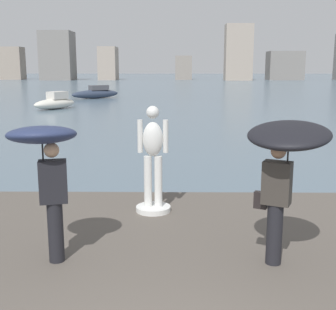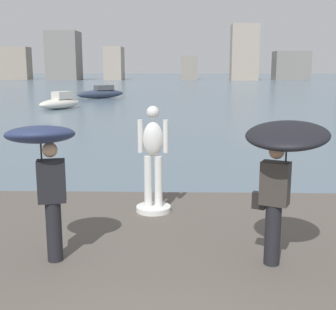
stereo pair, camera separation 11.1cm
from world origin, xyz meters
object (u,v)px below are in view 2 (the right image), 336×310
Objects in this scene: boat_mid at (60,102)px; onlooker_right at (284,153)px; onlooker_left at (44,156)px; statue_white_figure at (153,165)px; boat_near at (101,93)px.

onlooker_right is at bearing -69.22° from boat_mid.
onlooker_left is 3.27m from onlooker_right.
onlooker_right is at bearing -0.99° from onlooker_left.
statue_white_figure is 27.16m from boat_mid.
boat_mid is at bearing 110.78° from onlooker_right.
onlooker_left is 40.54m from boat_near.
boat_near is at bearing 101.49° from statue_white_figure.
boat_near is at bearing 98.96° from onlooker_left.
onlooker_left is 0.51× the size of boat_mid.
boat_near is (-7.68, 37.77, -0.79)m from statue_white_figure.
onlooker_right is 0.52× the size of boat_mid.
boat_mid is at bearing 104.74° from onlooker_left.
boat_near is at bearing 85.04° from boat_mid.
onlooker_left is at bearing -75.26° from boat_mid.
statue_white_figure is at bearing -78.51° from boat_near.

